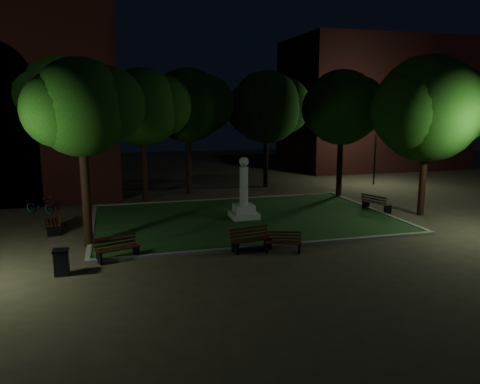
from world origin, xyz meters
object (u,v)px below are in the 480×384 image
object	(u,v)px
bench_left_side	(54,222)
bicycle	(40,205)
bench_near_right	(283,243)
bench_right_side	(376,204)
bench_west_near	(117,249)
bench_near_left	(251,240)
trash_bin	(61,262)
monument	(244,201)

from	to	relation	value
bench_left_side	bicycle	distance (m)	4.46
bench_near_right	bench_right_side	distance (m)	9.46
bench_near_right	bicycle	xyz separation A→B (m)	(-10.49, 10.00, 0.08)
bench_west_near	bicycle	bearing A→B (deg)	94.09
bench_near_left	bench_near_right	xyz separation A→B (m)	(1.20, -0.52, -0.06)
bench_west_near	bench_right_side	xyz separation A→B (m)	(14.16, 4.80, 0.01)
bench_near_right	bench_west_near	world-z (taller)	bench_west_near
bench_left_side	trash_bin	world-z (taller)	bench_left_side
monument	bench_west_near	size ratio (longest dim) A/B	1.81
bench_left_side	trash_bin	distance (m)	6.19
bench_left_side	bench_near_right	bearing A→B (deg)	48.97
bench_left_side	trash_bin	xyz separation A→B (m)	(0.88, -6.13, 0.00)
bench_near_right	trash_bin	distance (m)	8.43
bench_near_left	bench_west_near	size ratio (longest dim) A/B	1.02
monument	bench_near_right	size ratio (longest dim) A/B	2.04
bench_near_right	bench_left_side	xyz separation A→B (m)	(-9.30, 5.70, 0.08)
bench_near_left	bench_near_right	bearing A→B (deg)	-33.69
bench_near_left	trash_bin	distance (m)	7.28
bench_left_side	monument	bearing A→B (deg)	80.94
bench_near_left	bicycle	distance (m)	13.27
monument	bench_west_near	bearing A→B (deg)	-142.42
bench_west_near	monument	bearing A→B (deg)	18.37
monument	bench_right_side	world-z (taller)	monument
bench_near_right	bench_left_side	bearing A→B (deg)	167.19
bench_west_near	trash_bin	bearing A→B (deg)	-166.96
bench_near_left	trash_bin	world-z (taller)	bench_near_left
bench_left_side	bench_right_side	world-z (taller)	bench_left_side
bench_near_left	trash_bin	size ratio (longest dim) A/B	1.96
monument	bench_near_left	size ratio (longest dim) A/B	1.78
monument	bench_right_side	distance (m)	7.68
trash_bin	bench_near_left	bearing A→B (deg)	7.46
bench_near_right	bench_left_side	size ratio (longest dim) A/B	0.84
trash_bin	bench_west_near	bearing A→B (deg)	32.25
bench_left_side	bench_west_near	bearing A→B (deg)	19.93
bench_left_side	bench_right_side	bearing A→B (deg)	80.05
bench_near_right	bench_west_near	distance (m)	6.56
bench_right_side	bicycle	bearing A→B (deg)	55.70
bench_right_side	bench_left_side	bearing A→B (deg)	68.98
bench_near_left	bench_near_right	size ratio (longest dim) A/B	1.15
bench_west_near	bench_right_side	bearing A→B (deg)	-0.49
monument	bicycle	bearing A→B (deg)	158.03
bench_near_right	bicycle	bearing A→B (deg)	155.08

